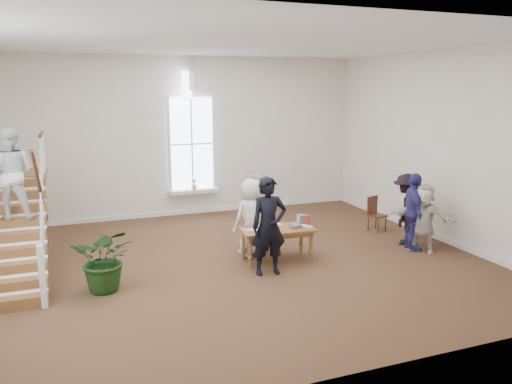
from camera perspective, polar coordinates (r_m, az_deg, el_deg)
name	(u,v)px	position (r m, az deg, el deg)	size (l,w,h in m)	color
ground	(243,262)	(10.70, -1.49, -7.99)	(10.00, 10.00, 0.00)	#4E2D1F
room_shell	(194,201)	(14.65, -7.14, -0.98)	(10.49, 10.00, 10.00)	beige
staircase	(14,196)	(10.51, -25.97, -0.39)	(1.10, 4.10, 2.92)	brown
library_table	(277,232)	(10.60, 2.36, -4.57)	(1.58, 0.88, 0.78)	brown
police_officer	(269,226)	(9.76, 1.47, -3.94)	(0.71, 0.47, 1.95)	black
elderly_woman	(252,217)	(10.95, -0.50, -2.85)	(0.83, 0.54, 1.70)	silver
person_yellow	(256,210)	(11.50, 0.04, -2.10)	(0.83, 0.65, 1.72)	#D4BD84
woman_cluster_a	(413,212)	(11.78, 17.52, -2.18)	(1.04, 0.43, 1.77)	navy
woman_cluster_b	(405,209)	(12.22, 16.70, -1.87)	(1.08, 0.62, 1.68)	black
woman_cluster_c	(423,218)	(11.74, 18.59, -2.84)	(1.45, 0.46, 1.56)	silver
floor_plant	(106,258)	(9.48, -16.81, -7.28)	(1.09, 0.95, 1.22)	#153410
side_chair	(375,212)	(13.21, 13.46, -2.24)	(0.49, 0.49, 0.89)	#381A0F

